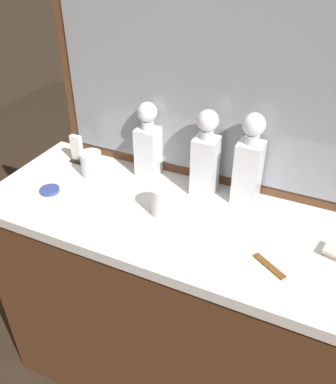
# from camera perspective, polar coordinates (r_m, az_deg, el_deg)

# --- Properties ---
(ground_plane) EXTENTS (6.00, 6.00, 0.00)m
(ground_plane) POSITION_cam_1_polar(r_m,az_deg,el_deg) (2.03, 0.00, -24.05)
(ground_plane) COLOR #2D2319
(dresser) EXTENTS (1.28, 0.53, 0.92)m
(dresser) POSITION_cam_1_polar(r_m,az_deg,el_deg) (1.66, 0.00, -15.61)
(dresser) COLOR brown
(dresser) RESTS_ON ground_plane
(dresser_mirror) EXTENTS (1.10, 0.03, 0.73)m
(dresser_mirror) POSITION_cam_1_polar(r_m,az_deg,el_deg) (1.37, 4.56, 15.23)
(dresser_mirror) COLOR brown
(dresser_mirror) RESTS_ON dresser
(crystal_decanter_left) EXTENTS (0.08, 0.08, 0.32)m
(crystal_decanter_left) POSITION_cam_1_polar(r_m,az_deg,el_deg) (1.35, 11.22, 3.35)
(crystal_decanter_left) COLOR white
(crystal_decanter_left) RESTS_ON dresser
(crystal_decanter_center) EXTENTS (0.08, 0.08, 0.31)m
(crystal_decanter_center) POSITION_cam_1_polar(r_m,az_deg,el_deg) (1.38, 5.28, 4.39)
(crystal_decanter_center) COLOR white
(crystal_decanter_center) RESTS_ON dresser
(crystal_decanter_right) EXTENTS (0.08, 0.08, 0.28)m
(crystal_decanter_right) POSITION_cam_1_polar(r_m,az_deg,el_deg) (1.49, -2.79, 6.43)
(crystal_decanter_right) COLOR white
(crystal_decanter_right) RESTS_ON dresser
(crystal_tumbler_far_left) EXTENTS (0.08, 0.08, 0.09)m
(crystal_tumbler_far_left) POSITION_cam_1_polar(r_m,az_deg,el_deg) (1.54, -10.68, 3.78)
(crystal_tumbler_far_left) COLOR white
(crystal_tumbler_far_left) RESTS_ON dresser
(crystal_tumbler_rear) EXTENTS (0.08, 0.08, 0.10)m
(crystal_tumbler_rear) POSITION_cam_1_polar(r_m,az_deg,el_deg) (1.31, -0.72, -1.40)
(crystal_tumbler_rear) COLOR white
(crystal_tumbler_rear) RESTS_ON dresser
(porcelain_dish) EXTENTS (0.07, 0.07, 0.01)m
(porcelain_dish) POSITION_cam_1_polar(r_m,az_deg,el_deg) (1.50, -16.29, 0.26)
(porcelain_dish) COLOR #33478C
(porcelain_dish) RESTS_ON dresser
(tortoiseshell_comb) EXTENTS (0.10, 0.08, 0.01)m
(tortoiseshell_comb) POSITION_cam_1_polar(r_m,az_deg,el_deg) (1.18, 14.02, -10.06)
(tortoiseshell_comb) COLOR brown
(tortoiseshell_comb) RESTS_ON dresser
(napkin_holder) EXTENTS (0.05, 0.05, 0.11)m
(napkin_holder) POSITION_cam_1_polar(r_m,az_deg,el_deg) (1.64, -12.64, 5.72)
(napkin_holder) COLOR black
(napkin_holder) RESTS_ON dresser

